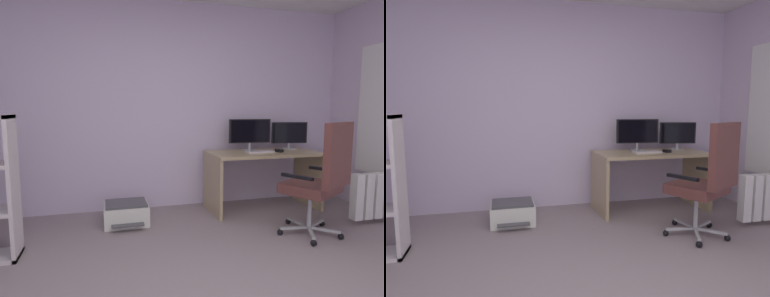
% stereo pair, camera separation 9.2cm
% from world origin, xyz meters
% --- Properties ---
extents(wall_back, '(5.14, 0.10, 2.56)m').
position_xyz_m(wall_back, '(0.00, 2.64, 1.28)').
color(wall_back, silver).
rests_on(wall_back, ground).
extents(desk, '(1.36, 0.66, 0.73)m').
position_xyz_m(desk, '(1.30, 2.17, 0.53)').
color(desk, tan).
rests_on(desk, ground).
extents(monitor_main, '(0.55, 0.18, 0.40)m').
position_xyz_m(monitor_main, '(1.18, 2.31, 0.96)').
color(monitor_main, '#B2B5B7').
rests_on(monitor_main, desk).
extents(monitor_secondary, '(0.47, 0.18, 0.36)m').
position_xyz_m(monitor_secondary, '(1.75, 2.31, 0.93)').
color(monitor_secondary, '#B2B5B7').
rests_on(monitor_secondary, desk).
extents(keyboard, '(0.35, 0.15, 0.02)m').
position_xyz_m(keyboard, '(1.22, 2.11, 0.74)').
color(keyboard, silver).
rests_on(keyboard, desk).
extents(computer_mouse, '(0.08, 0.11, 0.03)m').
position_xyz_m(computer_mouse, '(1.48, 2.09, 0.74)').
color(computer_mouse, black).
rests_on(computer_mouse, desk).
extents(office_chair, '(0.68, 0.69, 1.14)m').
position_xyz_m(office_chair, '(1.42, 1.19, 0.61)').
color(office_chair, '#B7BABC').
rests_on(office_chair, ground).
extents(printer, '(0.47, 0.47, 0.24)m').
position_xyz_m(printer, '(-0.40, 2.06, 0.12)').
color(printer, white).
rests_on(printer, ground).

